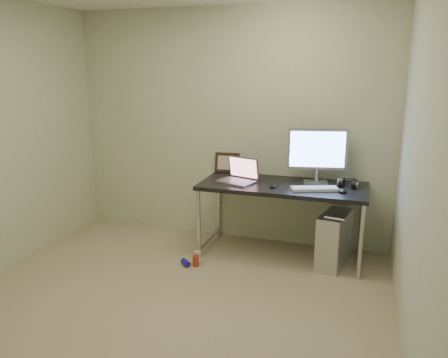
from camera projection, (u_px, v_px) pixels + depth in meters
floor at (162, 313)px, 3.42m from camera, size 3.50×3.50×0.00m
wall_back at (229, 127)px, 4.73m from camera, size 3.50×0.02×2.50m
wall_right at (422, 174)px, 2.60m from camera, size 0.02×3.50×2.50m
desk at (282, 192)px, 4.34m from camera, size 1.63×0.71×0.75m
tower_computer at (334, 239)px, 4.21m from camera, size 0.32×0.54×0.56m
cable_a at (333, 213)px, 4.55m from camera, size 0.01×0.16×0.69m
cable_b at (341, 216)px, 4.51m from camera, size 0.02×0.11×0.71m
can_red at (196, 261)px, 4.23m from camera, size 0.08×0.08×0.11m
can_white at (198, 257)px, 4.30m from camera, size 0.08×0.08×0.12m
can_blue at (186, 263)px, 4.24m from camera, size 0.12×0.12×0.06m
laptop at (239, 176)px, 4.42m from camera, size 0.42×0.38×0.24m
monitor at (318, 152)px, 4.30m from camera, size 0.58×0.21×0.55m
keyboard at (314, 189)px, 4.12m from camera, size 0.46×0.28×0.03m
mouse_right at (343, 190)px, 4.04m from camera, size 0.11×0.14×0.04m
mouse_left at (273, 185)px, 4.21m from camera, size 0.07×0.11×0.04m
headphones at (348, 184)px, 4.21m from camera, size 0.20×0.12×0.12m
picture_frame at (227, 163)px, 4.81m from camera, size 0.28×0.10×0.22m
webcam at (247, 167)px, 4.70m from camera, size 0.05×0.04×0.12m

